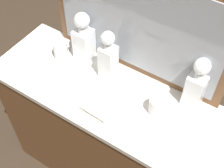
% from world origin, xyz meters
% --- Properties ---
extents(dresser, '(1.29, 0.45, 0.87)m').
position_xyz_m(dresser, '(0.00, 0.00, 0.43)').
color(dresser, brown).
rests_on(dresser, ground_plane).
extents(dresser_mirror, '(0.92, 0.03, 0.58)m').
position_xyz_m(dresser_mirror, '(0.00, 0.21, 1.16)').
color(dresser_mirror, brown).
rests_on(dresser_mirror, dresser).
extents(crystal_decanter_rear, '(0.09, 0.09, 0.28)m').
position_xyz_m(crystal_decanter_rear, '(-0.27, 0.15, 0.98)').
color(crystal_decanter_rear, white).
rests_on(crystal_decanter_rear, dresser).
extents(crystal_decanter_far_right, '(0.07, 0.07, 0.28)m').
position_xyz_m(crystal_decanter_far_right, '(-0.09, 0.10, 0.98)').
color(crystal_decanter_far_right, white).
rests_on(crystal_decanter_far_right, dresser).
extents(crystal_decanter_right, '(0.08, 0.08, 0.28)m').
position_xyz_m(crystal_decanter_right, '(0.34, 0.17, 0.98)').
color(crystal_decanter_right, white).
rests_on(crystal_decanter_right, dresser).
extents(crystal_tumbler_rear, '(0.08, 0.08, 0.09)m').
position_xyz_m(crystal_tumbler_rear, '(0.23, 0.03, 0.91)').
color(crystal_tumbler_rear, white).
rests_on(crystal_tumbler_rear, dresser).
extents(crystal_tumbler_left, '(0.07, 0.07, 0.10)m').
position_xyz_m(crystal_tumbler_left, '(-0.37, 0.07, 0.91)').
color(crystal_tumbler_left, white).
rests_on(crystal_tumbler_left, dresser).
extents(silver_brush_left, '(0.15, 0.07, 0.02)m').
position_xyz_m(silver_brush_left, '(-0.01, -0.13, 0.88)').
color(silver_brush_left, '#B7A88C').
rests_on(silver_brush_left, dresser).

